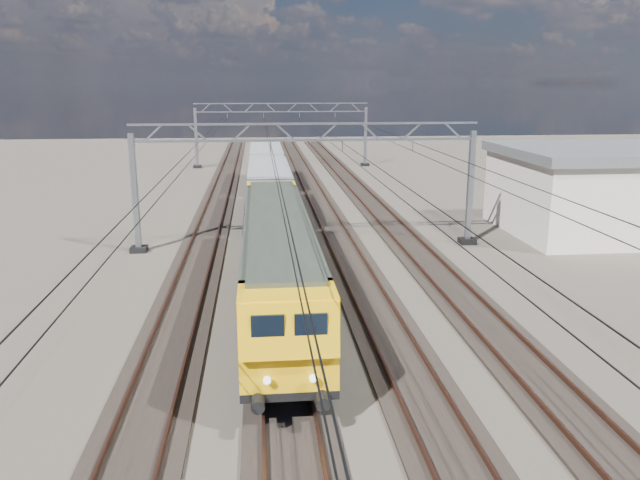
{
  "coord_description": "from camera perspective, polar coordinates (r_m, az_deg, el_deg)",
  "views": [
    {
      "loc": [
        -2.68,
        -30.71,
        9.2
      ],
      "look_at": [
        -0.02,
        -3.82,
        2.4
      ],
      "focal_mm": 35.0,
      "sensor_mm": 36.0,
      "label": 1
    }
  ],
  "objects": [
    {
      "name": "track_outer_east",
      "position": [
        33.2,
        9.75,
        -2.05
      ],
      "size": [
        2.6,
        140.0,
        0.3
      ],
      "color": "black",
      "rests_on": "ground"
    },
    {
      "name": "track_inner_east",
      "position": [
        32.38,
        2.91,
        -2.27
      ],
      "size": [
        2.6,
        140.0,
        0.3
      ],
      "color": "black",
      "rests_on": "ground"
    },
    {
      "name": "locomotive",
      "position": [
        25.93,
        -3.93,
        -1.29
      ],
      "size": [
        2.76,
        21.1,
        3.62
      ],
      "color": "black",
      "rests_on": "ground"
    },
    {
      "name": "catenary_gantry_far",
      "position": [
        70.96,
        -3.51,
        9.82
      ],
      "size": [
        19.9,
        0.9,
        7.11
      ],
      "color": "gray",
      "rests_on": "ground"
    },
    {
      "name": "ground",
      "position": [
        32.17,
        -0.62,
        -2.49
      ],
      "size": [
        160.0,
        160.0,
        0.0
      ],
      "primitive_type": "plane",
      "color": "black",
      "rests_on": "ground"
    },
    {
      "name": "overhead_wires",
      "position": [
        38.96,
        -1.69,
        9.04
      ],
      "size": [
        12.03,
        140.0,
        0.53
      ],
      "color": "black",
      "rests_on": "ground"
    },
    {
      "name": "catenary_gantry_mid",
      "position": [
        35.22,
        -1.21,
        5.47
      ],
      "size": [
        19.9,
        0.9,
        7.11
      ],
      "color": "gray",
      "rests_on": "ground"
    },
    {
      "name": "hopper_wagon_mid",
      "position": [
        57.32,
        -4.95,
        7.09
      ],
      "size": [
        3.38,
        13.0,
        3.25
      ],
      "color": "black",
      "rests_on": "ground"
    },
    {
      "name": "hopper_wagon_lead",
      "position": [
        43.26,
        -4.68,
        4.81
      ],
      "size": [
        3.38,
        13.0,
        3.25
      ],
      "color": "black",
      "rests_on": "ground"
    },
    {
      "name": "track_loco",
      "position": [
        32.05,
        -4.19,
        -2.46
      ],
      "size": [
        2.6,
        140.0,
        0.3
      ],
      "color": "black",
      "rests_on": "ground"
    },
    {
      "name": "track_outer_west",
      "position": [
        32.21,
        -11.33,
        -2.62
      ],
      "size": [
        2.6,
        140.0,
        0.3
      ],
      "color": "black",
      "rests_on": "ground"
    }
  ]
}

